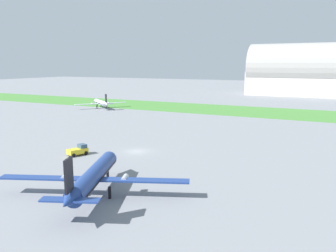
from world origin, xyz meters
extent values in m
plane|color=gray|center=(0.00, 0.00, 0.00)|extent=(600.00, 600.00, 0.00)
cube|color=#478438|center=(0.00, 67.24, 0.04)|extent=(360.00, 28.00, 0.08)
cylinder|color=silver|center=(-47.33, 50.85, 2.16)|extent=(11.41, 9.29, 1.80)
cone|color=black|center=(-53.07, 55.21, 2.16)|extent=(2.50, 2.50, 1.77)
cone|color=silver|center=(-41.31, 46.26, 2.39)|extent=(2.99, 2.82, 1.62)
cube|color=black|center=(-47.33, 50.85, 2.03)|extent=(10.86, 8.88, 0.25)
cube|color=silver|center=(-50.05, 46.69, 1.85)|extent=(7.01, 8.65, 0.18)
cube|color=silver|center=(-44.05, 54.57, 1.85)|extent=(7.01, 8.65, 0.18)
cylinder|color=#B7BABF|center=(-49.37, 48.41, 1.85)|extent=(1.50, 1.33, 0.58)
cylinder|color=#B7BABF|center=(-45.53, 53.46, 1.85)|extent=(1.50, 1.33, 0.58)
cube|color=black|center=(-41.60, 46.48, 4.50)|extent=(1.42, 1.15, 2.88)
cube|color=silver|center=(-42.36, 45.48, 2.34)|extent=(2.39, 2.66, 0.14)
cube|color=silver|center=(-40.84, 47.49, 2.34)|extent=(2.39, 2.66, 0.14)
cylinder|color=black|center=(-51.63, 54.12, 0.63)|extent=(0.32, 0.32, 1.26)
cylinder|color=black|center=(-47.70, 48.88, 0.63)|extent=(0.32, 0.32, 1.26)
cylinder|color=black|center=(-45.54, 51.72, 0.63)|extent=(0.32, 0.32, 1.26)
cylinder|color=navy|center=(7.06, -21.72, 2.65)|extent=(8.06, 15.54, 2.21)
cone|color=black|center=(3.72, -13.55, 2.65)|extent=(2.84, 2.86, 2.16)
cone|color=navy|center=(10.58, -30.30, 2.92)|extent=(3.01, 3.61, 1.99)
cube|color=black|center=(7.06, -21.72, 2.48)|extent=(7.77, 14.74, 0.31)
cube|color=navy|center=(1.61, -24.43, 2.26)|extent=(11.82, 6.03, 0.22)
cube|color=navy|center=(12.85, -19.83, 2.26)|extent=(11.82, 6.03, 0.22)
cylinder|color=#B7BABF|center=(3.40, -23.03, 2.26)|extent=(1.32, 1.90, 0.71)
cylinder|color=#B7BABF|center=(10.59, -20.09, 2.26)|extent=(1.32, 1.90, 0.71)
cube|color=black|center=(10.41, -29.89, 5.52)|extent=(1.00, 1.94, 3.53)
cube|color=navy|center=(8.98, -30.48, 2.87)|extent=(3.36, 2.40, 0.18)
cube|color=navy|center=(11.84, -29.31, 2.87)|extent=(3.36, 2.40, 0.18)
cylinder|color=black|center=(4.56, -15.59, 0.77)|extent=(0.40, 0.40, 1.55)
cylinder|color=black|center=(5.46, -23.57, 0.77)|extent=(0.40, 0.40, 1.55)
cylinder|color=black|center=(9.50, -21.92, 0.77)|extent=(0.40, 0.40, 1.55)
cube|color=yellow|center=(-8.33, -7.30, 0.80)|extent=(2.97, 4.01, 0.90)
cube|color=#334C60|center=(-7.97, -6.35, 1.60)|extent=(1.87, 1.75, 0.70)
cylinder|color=black|center=(-8.72, -5.80, 0.35)|extent=(0.48, 0.74, 0.70)
cylinder|color=black|center=(-7.04, -6.44, 0.35)|extent=(0.48, 0.74, 0.70)
cylinder|color=black|center=(-9.62, -8.15, 0.35)|extent=(0.48, 0.74, 0.70)
cylinder|color=black|center=(-7.94, -8.79, 0.35)|extent=(0.48, 0.74, 0.70)
cube|color=#BCB7B2|center=(15.22, 142.40, 6.19)|extent=(56.32, 23.09, 12.38)
cylinder|color=gray|center=(15.22, 142.40, 14.69)|extent=(55.19, 25.40, 25.40)
camera|label=1|loc=(34.60, -55.75, 16.64)|focal=37.35mm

